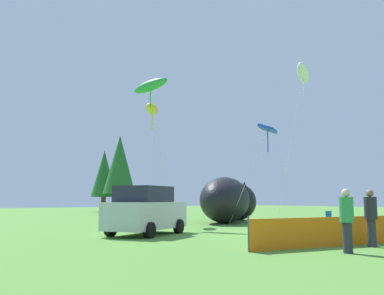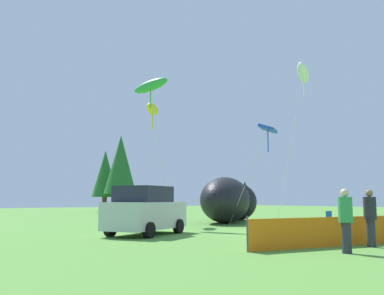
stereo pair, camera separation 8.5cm
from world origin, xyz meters
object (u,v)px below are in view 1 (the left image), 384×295
at_px(inflatable_cat, 229,202).
at_px(parked_car, 146,211).
at_px(spectator_in_black_shirt, 371,215).
at_px(kite_blue_box, 267,130).
at_px(folding_chair, 331,218).
at_px(kite_yellow_hero, 152,109).
at_px(spectator_in_green_shirt, 347,218).
at_px(kite_white_ghost, 303,74).
at_px(kite_green_fish, 151,86).

bearing_deg(inflatable_cat, parked_car, 173.88).
bearing_deg(spectator_in_black_shirt, kite_blue_box, 60.88).
height_order(folding_chair, kite_yellow_hero, kite_yellow_hero).
bearing_deg(spectator_in_green_shirt, spectator_in_black_shirt, 11.24).
bearing_deg(kite_blue_box, kite_white_ghost, -49.24).
bearing_deg(kite_white_ghost, spectator_in_green_shirt, -137.74).
height_order(inflatable_cat, kite_white_ghost, kite_white_ghost).
xyz_separation_m(kite_white_ghost, kite_green_fish, (-6.05, 6.06, -0.44)).
xyz_separation_m(kite_blue_box, kite_green_fish, (-4.73, 4.53, 2.67)).
relative_size(spectator_in_black_shirt, kite_white_ghost, 0.20).
distance_m(spectator_in_black_shirt, kite_blue_box, 10.55).
distance_m(spectator_in_black_shirt, kite_white_ghost, 11.76).
bearing_deg(spectator_in_black_shirt, kite_white_ghost, 48.94).
relative_size(inflatable_cat, kite_white_ghost, 0.86).
bearing_deg(spectator_in_black_shirt, parked_car, 111.15).
bearing_deg(folding_chair, spectator_in_green_shirt, -50.94).
bearing_deg(kite_green_fish, kite_white_ghost, -45.08).
distance_m(spectator_in_green_shirt, kite_blue_box, 11.89).
xyz_separation_m(parked_car, kite_white_ghost, (9.22, -1.39, 7.37)).
relative_size(spectator_in_green_shirt, kite_yellow_hero, 0.24).
distance_m(kite_blue_box, kite_green_fish, 7.08).
relative_size(folding_chair, kite_yellow_hero, 0.12).
bearing_deg(kite_blue_box, parked_car, -178.98).
xyz_separation_m(spectator_in_black_shirt, kite_green_fish, (-0.03, 12.96, 6.95)).
xyz_separation_m(inflatable_cat, kite_blue_box, (-1.48, -4.72, 3.94)).
height_order(parked_car, inflatable_cat, inflatable_cat).
xyz_separation_m(folding_chair, kite_yellow_hero, (-4.89, 9.10, 6.46)).
height_order(parked_car, kite_white_ghost, kite_white_ghost).
bearing_deg(kite_yellow_hero, kite_green_fish, -126.06).
height_order(kite_white_ghost, kite_blue_box, kite_white_ghost).
xyz_separation_m(folding_chair, spectator_in_green_shirt, (-8.08, -5.91, 0.44)).
bearing_deg(kite_white_ghost, kite_blue_box, 130.76).
height_order(kite_yellow_hero, kite_green_fish, kite_green_fish).
height_order(folding_chair, spectator_in_black_shirt, spectator_in_black_shirt).
relative_size(parked_car, kite_green_fish, 0.53).
distance_m(kite_white_ghost, kite_green_fish, 8.57).
relative_size(parked_car, inflatable_cat, 0.58).
relative_size(folding_chair, kite_white_ghost, 0.10).
relative_size(spectator_in_black_shirt, kite_green_fish, 0.21).
height_order(inflatable_cat, kite_yellow_hero, kite_yellow_hero).
height_order(kite_white_ghost, kite_yellow_hero, kite_white_ghost).
bearing_deg(parked_car, kite_blue_box, -26.38).
height_order(spectator_in_black_shirt, kite_white_ghost, kite_white_ghost).
height_order(parked_car, spectator_in_black_shirt, parked_car).
relative_size(inflatable_cat, kite_blue_box, 1.38).
bearing_deg(kite_yellow_hero, parked_car, -124.65).
bearing_deg(spectator_in_green_shirt, parked_car, 97.73).
bearing_deg(spectator_in_green_shirt, kite_yellow_hero, 78.01).
bearing_deg(kite_green_fish, spectator_in_green_shirt, -98.48).
xyz_separation_m(folding_chair, kite_white_ghost, (-0.04, 1.39, 7.83)).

